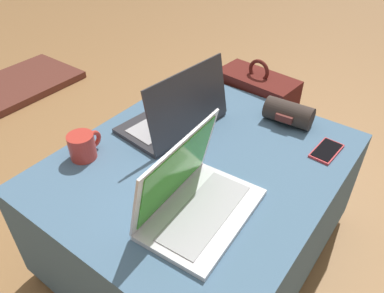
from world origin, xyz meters
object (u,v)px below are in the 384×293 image
Objects in this scene: cell_phone at (327,151)px; laptop_far at (177,115)px; laptop_near at (194,199)px; coffee_mug at (83,146)px; wrist_brace at (289,113)px; backpack at (254,123)px.

laptop_far is at bearing 23.78° from cell_phone.
laptop_near is 0.92× the size of laptop_far.
laptop_near is 0.43m from coffee_mug.
wrist_brace is at bearing -21.05° from cell_phone.
wrist_brace is at bearing -5.09° from laptop_near.
backpack is 0.41m from wrist_brace.
laptop_near is at bearing 50.84° from laptop_far.
cell_phone is 0.24× the size of backpack.
laptop_near is 2.01× the size of wrist_brace.
laptop_near reaches higher than cell_phone.
cell_phone is at bearing -26.04° from laptop_near.
laptop_far reaches higher than coffee_mug.
backpack is at bearing -31.96° from cell_phone.
laptop_far is at bearing 41.45° from laptop_near.
laptop_far is 0.56m from backpack.
backpack is (0.48, -0.08, -0.26)m from laptop_far.
laptop_near is at bearing 110.96° from backpack.
laptop_near is 2.95× the size of coffee_mug.
wrist_brace is (0.08, 0.18, 0.04)m from cell_phone.
laptop_far is (0.30, 0.30, 0.00)m from laptop_near.
laptop_near is 0.65× the size of backpack.
cell_phone is 0.56m from backpack.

